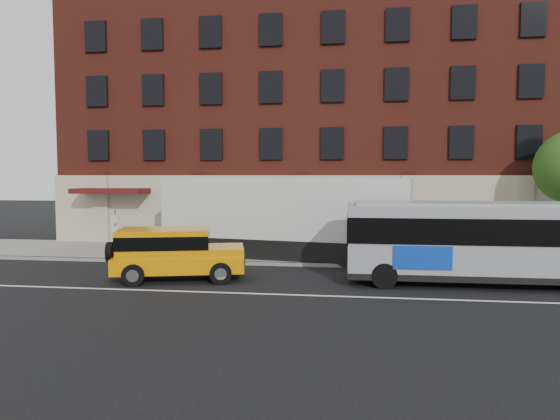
# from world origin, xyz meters

# --- Properties ---
(ground) EXTENTS (120.00, 120.00, 0.00)m
(ground) POSITION_xyz_m (0.00, 0.00, 0.00)
(ground) COLOR black
(ground) RESTS_ON ground
(sidewalk) EXTENTS (60.00, 6.00, 0.15)m
(sidewalk) POSITION_xyz_m (0.00, 9.00, 0.07)
(sidewalk) COLOR gray
(sidewalk) RESTS_ON ground
(kerb) EXTENTS (60.00, 0.25, 0.15)m
(kerb) POSITION_xyz_m (0.00, 6.00, 0.07)
(kerb) COLOR gray
(kerb) RESTS_ON ground
(lane_line) EXTENTS (60.00, 0.12, 0.01)m
(lane_line) POSITION_xyz_m (0.00, 0.50, 0.01)
(lane_line) COLOR white
(lane_line) RESTS_ON ground
(building) EXTENTS (30.00, 12.10, 15.00)m
(building) POSITION_xyz_m (-0.01, 16.92, 7.58)
(building) COLOR maroon
(building) RESTS_ON sidewalk
(sign_pole) EXTENTS (0.30, 0.20, 2.50)m
(sign_pole) POSITION_xyz_m (-8.50, 6.15, 1.45)
(sign_pole) COLOR slate
(sign_pole) RESTS_ON ground
(city_bus) EXTENTS (11.48, 2.52, 3.14)m
(city_bus) POSITION_xyz_m (8.32, 3.04, 1.73)
(city_bus) COLOR gray
(city_bus) RESTS_ON ground
(yellow_suv) EXTENTS (5.50, 3.26, 2.05)m
(yellow_suv) POSITION_xyz_m (-4.24, 2.38, 1.17)
(yellow_suv) COLOR #FF9702
(yellow_suv) RESTS_ON ground
(shipping_container) EXTENTS (12.32, 4.46, 4.03)m
(shipping_container) POSITION_xyz_m (-0.48, 7.60, 1.99)
(shipping_container) COLOR black
(shipping_container) RESTS_ON ground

